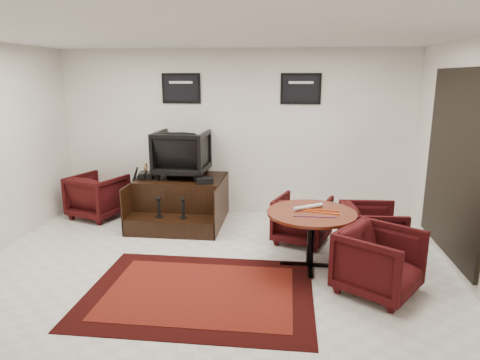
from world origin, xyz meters
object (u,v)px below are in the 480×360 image
meeting_table (311,219)px  armchair_side (98,194)px  shine_podium (181,201)px  table_chair_back (302,217)px  table_chair_window (372,229)px  table_chair_corner (379,259)px  shine_chair (182,151)px

meeting_table → armchair_side: bearing=155.8°
shine_podium → meeting_table: bearing=-36.9°
armchair_side → meeting_table: armchair_side is taller
table_chair_back → table_chair_window: 0.99m
armchair_side → table_chair_back: bearing=-172.8°
armchair_side → table_chair_back: size_ratio=1.10×
table_chair_back → meeting_table: bearing=114.8°
table_chair_corner → meeting_table: bearing=84.2°
table_chair_back → table_chair_corner: bearing=138.3°
armchair_side → table_chair_corner: size_ratio=1.01×
armchair_side → table_chair_corner: bearing=172.1°
shine_chair → table_chair_corner: bearing=141.8°
meeting_table → table_chair_window: table_chair_window is taller
shine_podium → table_chair_window: table_chair_window is taller
table_chair_window → table_chair_corner: 1.02m
table_chair_back → table_chair_window: bearing=174.2°
table_chair_window → table_chair_back: bearing=62.0°
table_chair_window → shine_chair: bearing=63.0°
shine_chair → table_chair_window: bearing=157.4°
shine_podium → table_chair_corner: table_chair_corner is taller
shine_chair → meeting_table: 2.70m
shine_podium → table_chair_corner: bearing=-37.9°
meeting_table → table_chair_corner: 0.97m
shine_chair → armchair_side: (-1.46, -0.10, -0.75)m
table_chair_back → table_chair_corner: size_ratio=0.92×
meeting_table → table_chair_back: 0.87m
table_chair_back → armchair_side: bearing=6.9°
armchair_side → table_chair_back: 3.50m
shine_chair → table_chair_back: 2.28m
shine_chair → table_chair_back: (1.96, -0.86, -0.78)m
table_chair_window → table_chair_corner: (-0.10, -1.01, 0.02)m
shine_podium → table_chair_window: bearing=-21.6°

